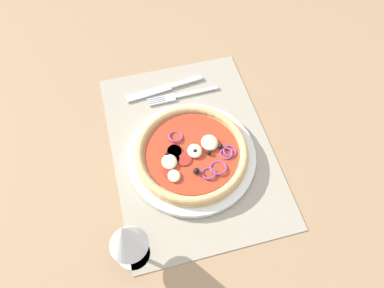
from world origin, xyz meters
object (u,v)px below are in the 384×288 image
object	(u,v)px
pizza	(192,153)
knife	(164,89)
wine_glass	(126,238)
fork	(179,96)
plate	(192,156)

from	to	relation	value
pizza	knife	bearing A→B (deg)	4.83
knife	wine_glass	xyz separation A→B (cm)	(-38.92, 14.45, 9.57)
fork	knife	xyz separation A→B (cm)	(3.27, 3.23, 0.03)
fork	knife	world-z (taller)	knife
knife	wine_glass	bearing A→B (deg)	63.10
plate	pizza	world-z (taller)	pizza
wine_glass	fork	bearing A→B (deg)	-26.38
plate	pizza	size ratio (longest dim) A/B	1.14
pizza	knife	xyz separation A→B (cm)	(21.18, 1.79, -2.15)
fork	plate	bearing A→B (deg)	84.14
pizza	fork	world-z (taller)	pizza
plate	knife	xyz separation A→B (cm)	(21.11, 1.78, -0.40)
fork	wine_glass	size ratio (longest dim) A/B	1.21
fork	pizza	bearing A→B (deg)	84.19
fork	knife	bearing A→B (deg)	-46.55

